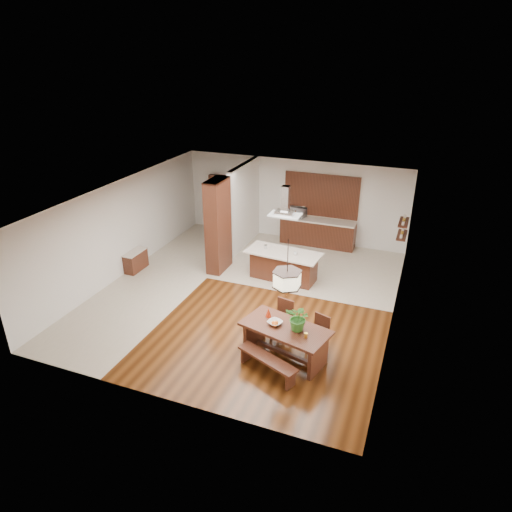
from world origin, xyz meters
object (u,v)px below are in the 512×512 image
at_px(dining_table, 285,335).
at_px(island_cup, 295,253).
at_px(fruit_bowl, 275,323).
at_px(kitchen_island, 284,265).
at_px(pendant_lantern, 287,268).
at_px(dining_chair_left, 281,320).
at_px(range_hood, 285,201).
at_px(dining_bench, 267,365).
at_px(dining_chair_right, 317,335).
at_px(foliage_plant, 299,318).
at_px(hallway_console, 136,261).
at_px(microwave, 297,212).

height_order(dining_table, island_cup, island_cup).
bearing_deg(fruit_bowl, kitchen_island, 104.88).
bearing_deg(pendant_lantern, dining_chair_left, 114.67).
xyz_separation_m(dining_chair_left, fruit_bowl, (0.06, -0.67, 0.36)).
relative_size(range_hood, island_cup, 7.96).
xyz_separation_m(pendant_lantern, fruit_bowl, (-0.26, 0.03, -1.40)).
bearing_deg(range_hood, kitchen_island, -90.00).
relative_size(dining_bench, kitchen_island, 0.65).
bearing_deg(pendant_lantern, dining_table, -63.43).
distance_m(dining_chair_right, foliage_plant, 0.86).
relative_size(dining_table, pendant_lantern, 1.62).
bearing_deg(dining_chair_right, fruit_bowl, -134.39).
height_order(pendant_lantern, fruit_bowl, pendant_lantern).
bearing_deg(hallway_console, dining_table, -24.04).
height_order(kitchen_island, range_hood, range_hood).
height_order(dining_table, kitchen_island, kitchen_island).
bearing_deg(microwave, fruit_bowl, -63.20).
distance_m(dining_chair_right, microwave, 6.58).
bearing_deg(range_hood, dining_bench, -76.47).
bearing_deg(range_hood, island_cup, -15.04).
height_order(dining_chair_left, fruit_bowl, dining_chair_left).
xyz_separation_m(dining_table, dining_chair_left, (-0.32, 0.70, -0.10)).
relative_size(dining_table, island_cup, 18.76).
bearing_deg(hallway_console, dining_chair_right, -18.34).
distance_m(kitchen_island, microwave, 3.06).
bearing_deg(dining_chair_right, dining_chair_left, -174.86).
bearing_deg(foliage_plant, microwave, 106.80).
distance_m(dining_table, pendant_lantern, 1.65).
xyz_separation_m(dining_bench, dining_chair_left, (-0.14, 1.37, 0.28)).
xyz_separation_m(foliage_plant, microwave, (-1.99, 6.58, 0.01)).
height_order(dining_chair_left, island_cup, island_cup).
height_order(dining_table, dining_chair_right, dining_chair_right).
bearing_deg(hallway_console, foliage_plant, -23.04).
bearing_deg(island_cup, foliage_plant, -72.26).
bearing_deg(range_hood, fruit_bowl, -75.14).
xyz_separation_m(dining_chair_left, range_hood, (-0.89, 2.93, 1.98)).
distance_m(dining_table, dining_chair_left, 0.77).
bearing_deg(dining_bench, island_cup, 98.92).
xyz_separation_m(island_cup, microwave, (-0.86, 3.05, 0.16)).
xyz_separation_m(dining_table, range_hood, (-1.21, 3.63, 1.87)).
relative_size(fruit_bowl, kitchen_island, 0.14).
distance_m(dining_bench, dining_chair_right, 1.40).
relative_size(dining_bench, microwave, 2.46).
bearing_deg(dining_table, dining_chair_right, 36.09).
distance_m(dining_table, kitchen_island, 3.82).
height_order(dining_bench, dining_chair_right, dining_chair_right).
bearing_deg(kitchen_island, dining_chair_left, -67.79).
bearing_deg(fruit_bowl, foliage_plant, -3.36).
xyz_separation_m(pendant_lantern, range_hood, (-1.21, 3.63, 0.22)).
distance_m(foliage_plant, range_hood, 4.16).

